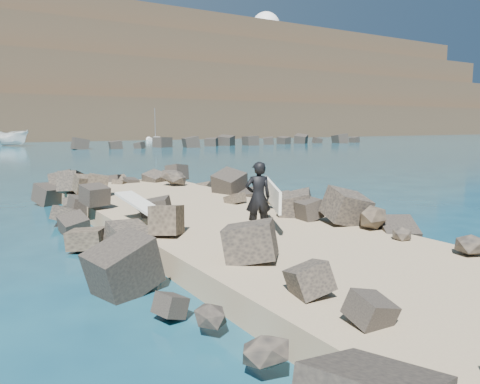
{
  "coord_description": "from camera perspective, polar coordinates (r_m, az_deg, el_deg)",
  "views": [
    {
      "loc": [
        -6.95,
        -12.2,
        3.38
      ],
      "look_at": [
        0.0,
        -1.0,
        1.5
      ],
      "focal_mm": 35.0,
      "sensor_mm": 36.0,
      "label": 1
    }
  ],
  "objects": [
    {
      "name": "jetty",
      "position": [
        12.72,
        2.39,
        -5.9
      ],
      "size": [
        6.0,
        26.0,
        0.6
      ],
      "primitive_type": "cube",
      "color": "#8C7759",
      "rests_on": "ground"
    },
    {
      "name": "surfer_with_board",
      "position": [
        12.19,
        2.47,
        -0.59
      ],
      "size": [
        1.38,
        2.11,
        1.86
      ],
      "color": "black",
      "rests_on": "jetty"
    },
    {
      "name": "boat_imported",
      "position": [
        85.66,
        -26.09,
        5.94
      ],
      "size": [
        6.37,
        6.94,
        2.65
      ],
      "primitive_type": "imported",
      "rotation": [
        0.0,
        0.0,
        0.69
      ],
      "color": "white",
      "rests_on": "ground"
    },
    {
      "name": "sailboat_f",
      "position": [
        102.34,
        -10.25,
        6.3
      ],
      "size": [
        1.3,
        5.83,
        7.16
      ],
      "color": "white",
      "rests_on": "ground"
    },
    {
      "name": "headland_buildings",
      "position": [
        168.89,
        -24.43,
        17.86
      ],
      "size": [
        137.5,
        30.5,
        5.0
      ],
      "color": "white",
      "rests_on": "headland"
    },
    {
      "name": "headland",
      "position": [
        173.49,
        -26.7,
        11.45
      ],
      "size": [
        360.0,
        140.0,
        32.0
      ],
      "primitive_type": "cube",
      "color": "#2D4919",
      "rests_on": "ground"
    },
    {
      "name": "riprap_left",
      "position": [
        11.79,
        -10.82,
        -6.16
      ],
      "size": [
        2.6,
        22.0,
        1.0
      ],
      "primitive_type": "cube",
      "color": "black",
      "rests_on": "ground"
    },
    {
      "name": "breakwater_secondary",
      "position": [
        79.26,
        0.16,
        6.12
      ],
      "size": [
        52.0,
        4.0,
        1.2
      ],
      "primitive_type": "cube",
      "color": "black",
      "rests_on": "ground"
    },
    {
      "name": "riprap_right",
      "position": [
        14.82,
        10.62,
        -3.22
      ],
      "size": [
        2.6,
        22.0,
        1.0
      ],
      "primitive_type": "cube",
      "color": "black",
      "rests_on": "ground"
    },
    {
      "name": "radome",
      "position": [
        211.83,
        3.17,
        18.97
      ],
      "size": [
        12.22,
        12.22,
        19.34
      ],
      "color": "silver",
      "rests_on": "headland"
    },
    {
      "name": "surfboard_resting",
      "position": [
        13.52,
        -11.79,
        -2.03
      ],
      "size": [
        0.96,
        2.3,
        0.07
      ],
      "primitive_type": "cube",
      "rotation": [
        0.0,
        0.0,
        0.19
      ],
      "color": "silver",
      "rests_on": "riprap_left"
    },
    {
      "name": "ground",
      "position": [
        14.44,
        -2.1,
        -5.42
      ],
      "size": [
        800.0,
        800.0,
        0.0
      ],
      "primitive_type": "plane",
      "color": "#0F384C",
      "rests_on": "ground"
    }
  ]
}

